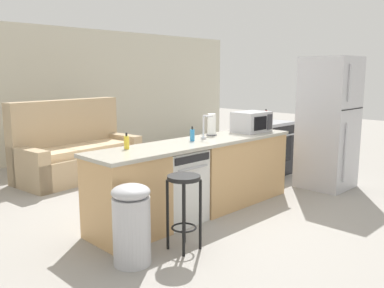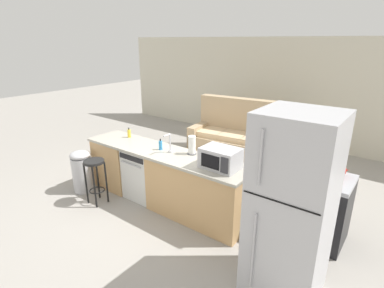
% 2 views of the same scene
% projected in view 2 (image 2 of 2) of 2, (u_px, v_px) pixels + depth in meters
% --- Properties ---
extents(ground_plane, '(24.00, 24.00, 0.00)m').
position_uv_depth(ground_plane, '(158.00, 200.00, 4.99)').
color(ground_plane, gray).
extents(wall_back, '(10.00, 0.06, 2.60)m').
position_uv_depth(wall_back, '(279.00, 91.00, 7.55)').
color(wall_back, beige).
rests_on(wall_back, ground_plane).
extents(kitchen_counter, '(2.94, 0.66, 0.90)m').
position_uv_depth(kitchen_counter, '(168.00, 181.00, 4.72)').
color(kitchen_counter, tan).
rests_on(kitchen_counter, ground_plane).
extents(dishwasher, '(0.58, 0.61, 0.84)m').
position_uv_depth(dishwasher, '(146.00, 173.00, 4.99)').
color(dishwasher, silver).
rests_on(dishwasher, ground_plane).
extents(stove_range, '(0.76, 0.68, 0.90)m').
position_uv_depth(stove_range, '(316.00, 207.00, 3.91)').
color(stove_range, black).
rests_on(stove_range, ground_plane).
extents(refrigerator, '(0.72, 0.73, 1.94)m').
position_uv_depth(refrigerator, '(291.00, 208.00, 2.92)').
color(refrigerator, '#B7B7BC').
rests_on(refrigerator, ground_plane).
extents(microwave, '(0.50, 0.37, 0.28)m').
position_uv_depth(microwave, '(220.00, 158.00, 3.96)').
color(microwave, '#B7B7BC').
rests_on(microwave, kitchen_counter).
extents(sink_faucet, '(0.07, 0.18, 0.30)m').
position_uv_depth(sink_faucet, '(170.00, 144.00, 4.51)').
color(sink_faucet, silver).
rests_on(sink_faucet, kitchen_counter).
extents(paper_towel_roll, '(0.14, 0.14, 0.28)m').
position_uv_depth(paper_towel_roll, '(192.00, 145.00, 4.45)').
color(paper_towel_roll, '#4C4C51').
rests_on(paper_towel_roll, kitchen_counter).
extents(soap_bottle, '(0.06, 0.06, 0.18)m').
position_uv_depth(soap_bottle, '(161.00, 145.00, 4.65)').
color(soap_bottle, '#338CCC').
rests_on(soap_bottle, kitchen_counter).
extents(dish_soap_bottle, '(0.06, 0.06, 0.18)m').
position_uv_depth(dish_soap_bottle, '(129.00, 133.00, 5.24)').
color(dish_soap_bottle, yellow).
rests_on(dish_soap_bottle, kitchen_counter).
extents(kettle, '(0.21, 0.17, 0.19)m').
position_uv_depth(kettle, '(339.00, 170.00, 3.74)').
color(kettle, red).
rests_on(kettle, stove_range).
extents(bar_stool, '(0.32, 0.32, 0.74)m').
position_uv_depth(bar_stool, '(95.00, 172.00, 4.74)').
color(bar_stool, black).
rests_on(bar_stool, ground_plane).
extents(trash_bin, '(0.35, 0.35, 0.74)m').
position_uv_depth(trash_bin, '(82.00, 171.00, 5.18)').
color(trash_bin, '#B7B7BC').
rests_on(trash_bin, ground_plane).
extents(couch, '(2.09, 1.12, 1.27)m').
position_uv_depth(couch, '(236.00, 138.00, 6.89)').
color(couch, tan).
rests_on(couch, ground_plane).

